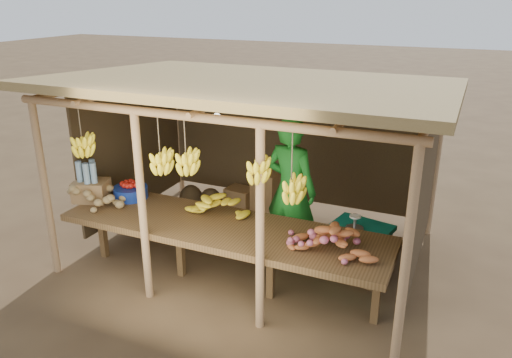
% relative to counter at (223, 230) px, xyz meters
% --- Properties ---
extents(ground, '(60.00, 60.00, 0.00)m').
position_rel_counter_xyz_m(ground, '(-0.00, 0.95, -0.74)').
color(ground, brown).
rests_on(ground, ground).
extents(stall_structure, '(4.70, 3.50, 2.43)m').
position_rel_counter_xyz_m(stall_structure, '(-0.04, 0.86, 1.17)').
color(stall_structure, tan).
rests_on(stall_structure, ground).
extents(counter, '(3.90, 1.05, 0.80)m').
position_rel_counter_xyz_m(counter, '(0.00, 0.00, 0.00)').
color(counter, brown).
rests_on(counter, ground).
extents(potato_heap, '(1.06, 0.78, 0.36)m').
position_rel_counter_xyz_m(potato_heap, '(-1.87, -0.04, 0.24)').
color(potato_heap, '#9F8452').
rests_on(potato_heap, counter).
extents(sweet_potato_heap, '(1.01, 0.83, 0.35)m').
position_rel_counter_xyz_m(sweet_potato_heap, '(1.35, -0.00, 0.24)').
color(sweet_potato_heap, '#C06531').
rests_on(sweet_potato_heap, counter).
extents(onion_heap, '(0.87, 0.57, 0.36)m').
position_rel_counter_xyz_m(onion_heap, '(1.21, -0.08, 0.24)').
color(onion_heap, '#C05D73').
rests_on(onion_heap, counter).
extents(banana_pile, '(0.74, 0.56, 0.35)m').
position_rel_counter_xyz_m(banana_pile, '(-0.17, 0.17, 0.24)').
color(banana_pile, yellow).
rests_on(banana_pile, counter).
extents(tomato_basin, '(0.44, 0.44, 0.23)m').
position_rel_counter_xyz_m(tomato_basin, '(-1.49, 0.26, 0.16)').
color(tomato_basin, navy).
rests_on(tomato_basin, counter).
extents(bottle_box, '(0.51, 0.45, 0.53)m').
position_rel_counter_xyz_m(bottle_box, '(-1.90, -0.00, 0.27)').
color(bottle_box, '#987144').
rests_on(bottle_box, counter).
extents(vendor, '(0.78, 0.59, 1.93)m').
position_rel_counter_xyz_m(vendor, '(0.48, 0.97, 0.23)').
color(vendor, '#1B7B23').
rests_on(vendor, ground).
extents(tarp_crate, '(0.82, 0.74, 0.84)m').
position_rel_counter_xyz_m(tarp_crate, '(1.40, 0.90, -0.39)').
color(tarp_crate, brown).
rests_on(tarp_crate, ground).
extents(carton_stack, '(0.96, 0.42, 0.68)m').
position_rel_counter_xyz_m(carton_stack, '(-0.49, 2.15, -0.44)').
color(carton_stack, '#987144').
rests_on(carton_stack, ground).
extents(burlap_sacks, '(0.75, 0.39, 0.53)m').
position_rel_counter_xyz_m(burlap_sacks, '(-1.31, 1.74, -0.51)').
color(burlap_sacks, '#493822').
rests_on(burlap_sacks, ground).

